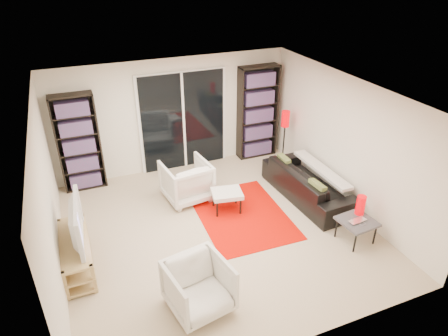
{
  "coord_description": "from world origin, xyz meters",
  "views": [
    {
      "loc": [
        -2.0,
        -5.19,
        4.25
      ],
      "look_at": [
        0.25,
        0.3,
        1.0
      ],
      "focal_mm": 32.0,
      "sensor_mm": 36.0,
      "label": 1
    }
  ],
  "objects_px": {
    "ottoman": "(227,194)",
    "side_table": "(357,222)",
    "bookshelf_right": "(258,113)",
    "tv_stand": "(76,253)",
    "armchair_front": "(199,287)",
    "floor_lamp": "(285,125)",
    "sofa": "(308,183)",
    "bookshelf_left": "(79,143)",
    "armchair_back": "(186,181)"
  },
  "relations": [
    {
      "from": "ottoman",
      "to": "side_table",
      "type": "height_order",
      "value": "same"
    },
    {
      "from": "ottoman",
      "to": "side_table",
      "type": "relative_size",
      "value": 1.04
    },
    {
      "from": "bookshelf_right",
      "to": "tv_stand",
      "type": "relative_size",
      "value": 1.57
    },
    {
      "from": "tv_stand",
      "to": "bookshelf_right",
      "type": "bearing_deg",
      "value": 29.91
    },
    {
      "from": "armchair_front",
      "to": "ottoman",
      "type": "distance_m",
      "value": 2.33
    },
    {
      "from": "bookshelf_right",
      "to": "tv_stand",
      "type": "xyz_separation_m",
      "value": [
        -4.2,
        -2.42,
        -0.79
      ]
    },
    {
      "from": "ottoman",
      "to": "floor_lamp",
      "type": "distance_m",
      "value": 2.28
    },
    {
      "from": "tv_stand",
      "to": "sofa",
      "type": "relative_size",
      "value": 0.63
    },
    {
      "from": "bookshelf_left",
      "to": "armchair_back",
      "type": "distance_m",
      "value": 2.21
    },
    {
      "from": "bookshelf_left",
      "to": "side_table",
      "type": "height_order",
      "value": "bookshelf_left"
    },
    {
      "from": "bookshelf_left",
      "to": "sofa",
      "type": "xyz_separation_m",
      "value": [
        3.95,
        -2.04,
        -0.67
      ]
    },
    {
      "from": "ottoman",
      "to": "sofa",
      "type": "bearing_deg",
      "value": -6.29
    },
    {
      "from": "ottoman",
      "to": "floor_lamp",
      "type": "bearing_deg",
      "value": 32.83
    },
    {
      "from": "bookshelf_right",
      "to": "armchair_back",
      "type": "bearing_deg",
      "value": -150.1
    },
    {
      "from": "armchair_front",
      "to": "floor_lamp",
      "type": "height_order",
      "value": "floor_lamp"
    },
    {
      "from": "bookshelf_left",
      "to": "sofa",
      "type": "bearing_deg",
      "value": -27.39
    },
    {
      "from": "armchair_front",
      "to": "floor_lamp",
      "type": "bearing_deg",
      "value": 35.78
    },
    {
      "from": "armchair_back",
      "to": "armchair_front",
      "type": "height_order",
      "value": "armchair_back"
    },
    {
      "from": "tv_stand",
      "to": "ottoman",
      "type": "distance_m",
      "value": 2.73
    },
    {
      "from": "side_table",
      "to": "floor_lamp",
      "type": "xyz_separation_m",
      "value": [
        0.23,
        2.81,
        0.6
      ]
    },
    {
      "from": "bookshelf_right",
      "to": "armchair_front",
      "type": "xyz_separation_m",
      "value": [
        -2.75,
        -3.84,
        -0.69
      ]
    },
    {
      "from": "armchair_back",
      "to": "ottoman",
      "type": "height_order",
      "value": "armchair_back"
    },
    {
      "from": "armchair_front",
      "to": "side_table",
      "type": "bearing_deg",
      "value": -2.83
    },
    {
      "from": "bookshelf_left",
      "to": "tv_stand",
      "type": "distance_m",
      "value": 2.54
    },
    {
      "from": "tv_stand",
      "to": "armchair_back",
      "type": "bearing_deg",
      "value": 29.93
    },
    {
      "from": "tv_stand",
      "to": "sofa",
      "type": "xyz_separation_m",
      "value": [
        4.29,
        0.37,
        0.04
      ]
    },
    {
      "from": "ottoman",
      "to": "side_table",
      "type": "bearing_deg",
      "value": -44.89
    },
    {
      "from": "bookshelf_left",
      "to": "floor_lamp",
      "type": "xyz_separation_m",
      "value": [
        4.17,
        -0.67,
        -0.02
      ]
    },
    {
      "from": "tv_stand",
      "to": "armchair_front",
      "type": "distance_m",
      "value": 2.04
    },
    {
      "from": "sofa",
      "to": "side_table",
      "type": "height_order",
      "value": "sofa"
    },
    {
      "from": "armchair_front",
      "to": "side_table",
      "type": "distance_m",
      "value": 2.87
    },
    {
      "from": "bookshelf_left",
      "to": "ottoman",
      "type": "bearing_deg",
      "value": -38.75
    },
    {
      "from": "bookshelf_right",
      "to": "ottoman",
      "type": "bearing_deg",
      "value": -129.27
    },
    {
      "from": "side_table",
      "to": "floor_lamp",
      "type": "bearing_deg",
      "value": 85.35
    },
    {
      "from": "sofa",
      "to": "armchair_front",
      "type": "xyz_separation_m",
      "value": [
        -2.85,
        -1.8,
        0.05
      ]
    },
    {
      "from": "armchair_back",
      "to": "sofa",
      "type": "bearing_deg",
      "value": 151.7
    },
    {
      "from": "armchair_front",
      "to": "sofa",
      "type": "bearing_deg",
      "value": 22.19
    },
    {
      "from": "armchair_back",
      "to": "side_table",
      "type": "bearing_deg",
      "value": 126.6
    },
    {
      "from": "bookshelf_left",
      "to": "tv_stand",
      "type": "xyz_separation_m",
      "value": [
        -0.35,
        -2.42,
        -0.71
      ]
    },
    {
      "from": "side_table",
      "to": "armchair_front",
      "type": "bearing_deg",
      "value": -172.71
    },
    {
      "from": "sofa",
      "to": "armchair_back",
      "type": "relative_size",
      "value": 2.47
    },
    {
      "from": "bookshelf_left",
      "to": "side_table",
      "type": "xyz_separation_m",
      "value": [
        3.95,
        -3.48,
        -0.61
      ]
    },
    {
      "from": "armchair_back",
      "to": "armchair_front",
      "type": "bearing_deg",
      "value": 68.81
    },
    {
      "from": "bookshelf_left",
      "to": "armchair_back",
      "type": "bearing_deg",
      "value": -34.06
    },
    {
      "from": "armchair_back",
      "to": "floor_lamp",
      "type": "distance_m",
      "value": 2.52
    },
    {
      "from": "armchair_back",
      "to": "armchair_front",
      "type": "xyz_separation_m",
      "value": [
        -0.67,
        -2.65,
        -0.03
      ]
    },
    {
      "from": "sofa",
      "to": "armchair_front",
      "type": "bearing_deg",
      "value": 119.32
    },
    {
      "from": "tv_stand",
      "to": "armchair_back",
      "type": "distance_m",
      "value": 2.45
    },
    {
      "from": "bookshelf_right",
      "to": "armchair_back",
      "type": "xyz_separation_m",
      "value": [
        -2.08,
        -1.2,
        -0.66
      ]
    },
    {
      "from": "sofa",
      "to": "side_table",
      "type": "relative_size",
      "value": 3.59
    }
  ]
}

